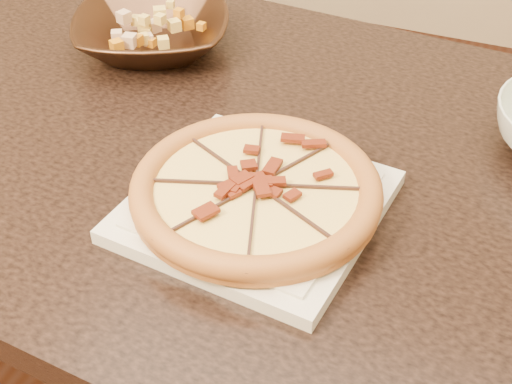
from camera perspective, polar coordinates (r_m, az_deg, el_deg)
dining_table at (r=1.02m, az=-0.91°, el=-1.08°), size 1.33×0.92×0.75m
plate at (r=0.83m, az=0.00°, el=-1.05°), size 0.30×0.30×0.02m
pizza at (r=0.81m, az=-0.00°, el=0.22°), size 0.29×0.29×0.03m
bronze_bowl at (r=1.17m, az=-8.29°, el=12.52°), size 0.32×0.32×0.06m
mixed_dish at (r=1.15m, az=-8.58°, el=14.48°), size 0.11×0.12×0.03m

